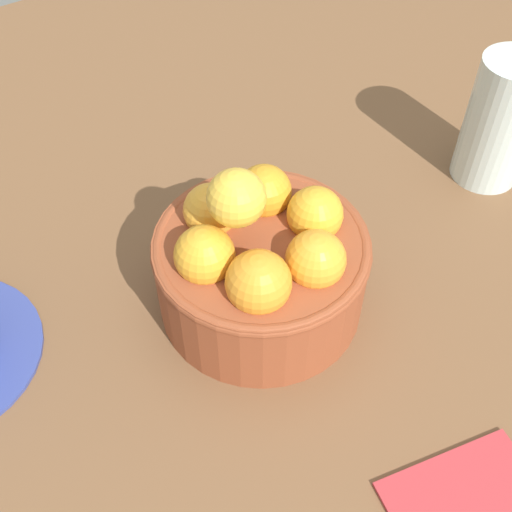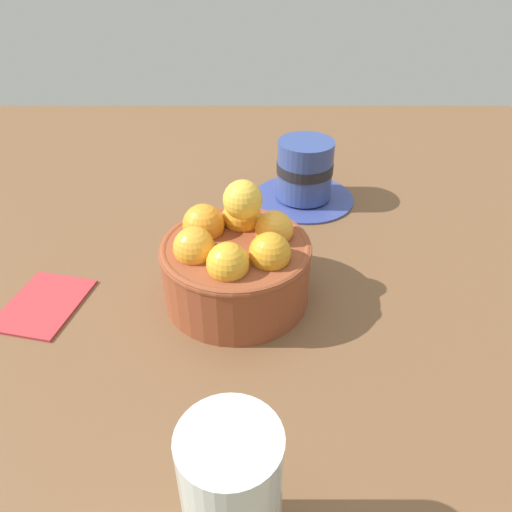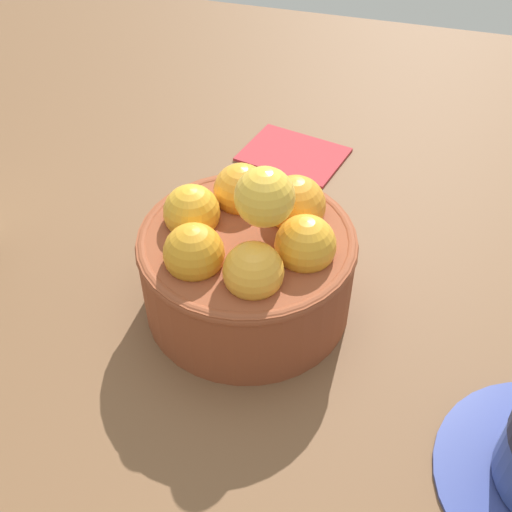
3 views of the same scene
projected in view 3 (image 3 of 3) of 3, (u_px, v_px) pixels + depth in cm
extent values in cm
cube|color=brown|center=(248.00, 316.00, 49.11)|extent=(127.46, 113.59, 3.03)
cylinder|color=brown|center=(247.00, 272.00, 45.75)|extent=(15.43, 15.43, 6.82)
torus|color=brown|center=(247.00, 241.00, 43.69)|extent=(15.63, 15.63, 1.00)
sphere|color=gold|center=(253.00, 272.00, 39.77)|extent=(3.99, 3.99, 3.99)
sphere|color=gold|center=(305.00, 245.00, 41.63)|extent=(4.19, 4.19, 4.19)
sphere|color=orange|center=(295.00, 205.00, 44.75)|extent=(4.41, 4.41, 4.41)
sphere|color=orange|center=(241.00, 191.00, 46.01)|extent=(4.14, 4.14, 4.14)
sphere|color=gold|center=(192.00, 212.00, 44.16)|extent=(4.07, 4.07, 4.07)
sphere|color=orange|center=(194.00, 253.00, 41.04)|extent=(4.11, 4.11, 4.11)
sphere|color=yellow|center=(265.00, 197.00, 39.59)|extent=(3.96, 3.96, 3.96)
cube|color=#B23338|center=(294.00, 153.00, 62.59)|extent=(11.15, 9.36, 0.60)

